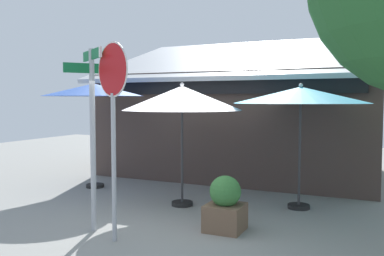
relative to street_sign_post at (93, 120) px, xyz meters
name	(u,v)px	position (x,y,z in m)	size (l,w,h in m)	color
ground_plane	(168,221)	(0.80, 1.12, -1.91)	(28.00, 28.00, 0.10)	gray
cafe_building	(244,121)	(0.58, 6.32, -0.31)	(8.04, 4.91, 4.19)	#473833
street_sign_post	(93,120)	(0.00, 0.00, 0.00)	(0.81, 0.76, 3.02)	#A8AAB2
stop_sign	(113,101)	(0.61, -0.28, 0.31)	(0.77, 0.36, 3.07)	#A8AAB2
patio_umbrella_royal_blue_left	(94,91)	(-2.16, 2.81, 0.54)	(2.50, 2.50, 2.65)	black
patio_umbrella_ivory_center	(182,99)	(0.61, 2.11, 0.34)	(2.45, 2.45, 2.54)	black
patio_umbrella_teal_right	(301,96)	(2.85, 2.88, 0.40)	(2.68, 2.68, 2.51)	black
sidewalk_planter	(225,205)	(1.99, 0.92, -1.43)	(0.61, 0.61, 0.93)	brown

